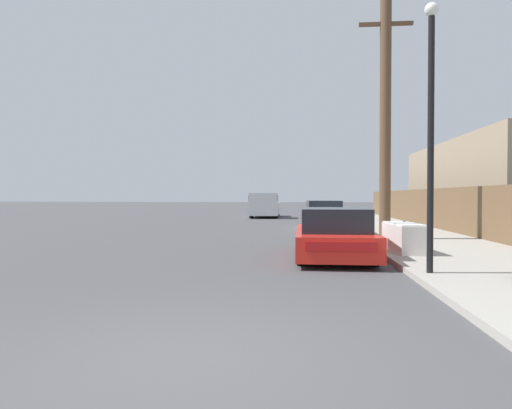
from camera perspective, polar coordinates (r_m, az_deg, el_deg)
ground_plane at (r=4.61m, az=-8.68°, el=-18.91°), size 220.00×220.00×0.00m
sidewalk_curb at (r=28.07m, az=13.98°, el=-2.04°), size 4.20×63.00×0.12m
discarded_fridge at (r=12.51m, az=17.98°, el=-3.93°), size 0.80×1.89×0.77m
parked_sports_car_red at (r=11.71m, az=9.69°, el=-3.82°), size 1.91×4.48×1.27m
car_parked_mid at (r=21.87m, az=8.39°, el=-1.39°), size 1.89×4.54×1.35m
pickup_truck at (r=33.07m, az=1.11°, el=-0.10°), size 2.06×5.52×1.77m
utility_pole at (r=16.32m, az=15.86°, el=10.40°), size 1.80×0.38×8.07m
street_lamp at (r=9.33m, az=21.02°, el=10.06°), size 0.26×0.26×5.08m
wooden_fence at (r=22.79m, az=21.05°, el=-0.40°), size 0.08×32.47×1.79m
building_right_house at (r=27.14m, az=28.38°, el=2.30°), size 6.00×14.94×4.42m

